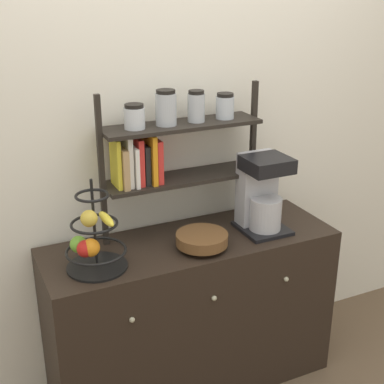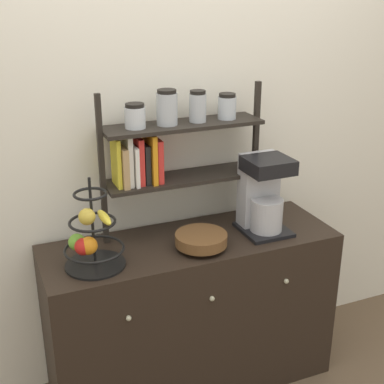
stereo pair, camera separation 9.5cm
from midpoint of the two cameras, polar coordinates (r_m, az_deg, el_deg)
wall_back at (r=2.58m, az=-3.81°, el=7.28°), size 7.00×0.05×2.60m
sideboard at (r=2.72m, az=-1.11°, el=-12.79°), size 1.39×0.49×0.80m
coffee_maker at (r=2.57m, az=6.37°, el=-0.14°), size 0.22×0.24×0.37m
fruit_stand at (r=2.26m, az=-11.76°, el=-5.18°), size 0.26×0.26×0.40m
wooden_bowl at (r=2.42m, az=-0.06°, el=-5.12°), size 0.24×0.24×0.07m
shelf_hutch at (r=2.45m, az=-3.90°, el=5.06°), size 0.79×0.20×0.69m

